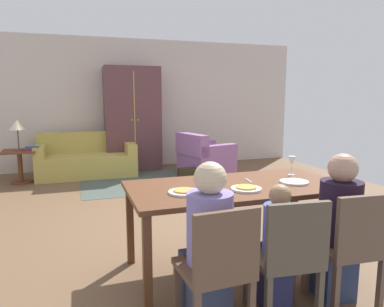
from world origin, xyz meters
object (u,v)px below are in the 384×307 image
(dining_chair_child, at_px, (289,254))
(handbag, at_px, (187,175))
(dining_chair_man, at_px, (218,265))
(dining_chair_woman, at_px, (352,244))
(dining_table, at_px, (236,193))
(book_lower, at_px, (31,149))
(table_lamp, at_px, (17,126))
(plate_near_man, at_px, (184,192))
(plate_near_child, at_px, (246,189))
(person_woman, at_px, (335,232))
(side_table, at_px, (20,162))
(person_child, at_px, (276,252))
(armoire, at_px, (133,119))
(wine_glass, at_px, (292,162))
(plate_near_woman, at_px, (294,182))
(book_upper, at_px, (32,147))
(couch, at_px, (87,160))
(armchair, at_px, (204,159))
(person_man, at_px, (207,250))

(dining_chair_child, distance_m, handbag, 4.05)
(dining_chair_man, bearing_deg, dining_chair_woman, 0.00)
(dining_table, height_order, handbag, dining_table)
(dining_chair_man, height_order, book_lower, dining_chair_man)
(dining_chair_woman, bearing_deg, table_lamp, 119.16)
(dining_chair_man, bearing_deg, plate_near_man, 90.36)
(dining_table, xyz_separation_m, plate_near_child, (-0.00, -0.18, 0.08))
(plate_near_child, xyz_separation_m, dining_chair_child, (-0.01, -0.64, -0.28))
(dining_table, relative_size, dining_chair_child, 2.12)
(person_woman, bearing_deg, dining_table, 128.37)
(side_table, bearing_deg, person_child, -64.71)
(person_woman, bearing_deg, plate_near_man, 152.75)
(dining_table, xyz_separation_m, armoire, (-0.16, 4.62, 0.36))
(plate_near_man, height_order, plate_near_child, same)
(wine_glass, bearing_deg, plate_near_woman, -119.25)
(dining_table, bearing_deg, book_upper, 116.34)
(plate_near_man, bearing_deg, couch, 97.56)
(plate_near_child, height_order, person_child, person_child)
(dining_chair_man, relative_size, armoire, 0.41)
(couch, distance_m, armoire, 1.24)
(person_woman, relative_size, handbag, 3.47)
(armchair, relative_size, book_upper, 4.79)
(wine_glass, bearing_deg, table_lamp, 126.60)
(dining_table, bearing_deg, handbag, 80.02)
(couch, relative_size, side_table, 3.12)
(plate_near_man, xyz_separation_m, dining_chair_child, (0.50, -0.70, -0.28))
(plate_near_man, bearing_deg, side_table, 112.32)
(dining_chair_man, xyz_separation_m, person_child, (0.51, 0.17, -0.06))
(dining_chair_child, distance_m, couch, 5.27)
(dining_chair_woman, xyz_separation_m, person_woman, (0.01, 0.18, 0.02))
(dining_table, height_order, plate_near_man, plate_near_man)
(plate_near_child, distance_m, book_upper, 4.72)
(book_upper, bearing_deg, person_man, -72.27)
(person_child, xyz_separation_m, armchair, (1.05, 4.31, -0.11))
(armchair, bearing_deg, side_table, 172.82)
(book_upper, bearing_deg, plate_near_woman, -58.84)
(dining_table, height_order, book_lower, dining_table)
(plate_near_woman, distance_m, table_lamp, 5.00)
(dining_chair_woman, bearing_deg, dining_chair_child, 179.98)
(armchair, bearing_deg, dining_chair_child, -103.36)
(dining_chair_woman, relative_size, side_table, 1.50)
(person_woman, relative_size, table_lamp, 2.05)
(dining_table, xyz_separation_m, person_woman, (0.51, -0.64, -0.18))
(wine_glass, bearing_deg, armchair, 83.56)
(dining_table, relative_size, dining_chair_woman, 2.12)
(person_child, relative_size, book_lower, 4.20)
(dining_chair_child, height_order, book_lower, dining_chair_child)
(armchair, bearing_deg, book_lower, 172.70)
(person_child, bearing_deg, plate_near_child, 90.35)
(armchair, bearing_deg, person_child, -103.74)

